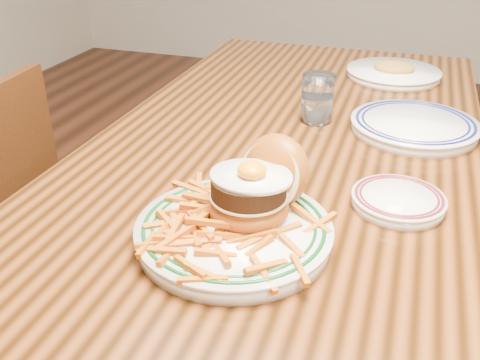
% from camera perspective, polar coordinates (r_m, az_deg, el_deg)
% --- Properties ---
extents(table, '(0.85, 1.60, 0.75)m').
position_cam_1_polar(table, '(1.28, 5.29, 1.29)').
color(table, black).
rests_on(table, floor).
extents(main_plate, '(0.32, 0.33, 0.15)m').
position_cam_1_polar(main_plate, '(0.85, 0.13, -3.69)').
color(main_plate, white).
rests_on(main_plate, table).
extents(side_plate, '(0.16, 0.16, 0.03)m').
position_cam_1_polar(side_plate, '(0.99, 16.53, -2.03)').
color(side_plate, white).
rests_on(side_plate, table).
extents(rear_plate, '(0.29, 0.29, 0.03)m').
position_cam_1_polar(rear_plate, '(1.31, 18.09, 5.57)').
color(rear_plate, white).
rests_on(rear_plate, table).
extents(water_glass, '(0.08, 0.08, 0.12)m').
position_cam_1_polar(water_glass, '(1.31, 8.24, 8.35)').
color(water_glass, white).
rests_on(water_glass, table).
extents(far_plate, '(0.27, 0.27, 0.05)m').
position_cam_1_polar(far_plate, '(1.69, 16.05, 10.95)').
color(far_plate, white).
rests_on(far_plate, table).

